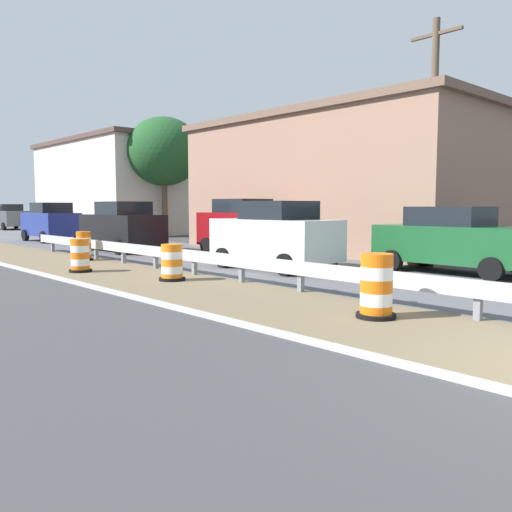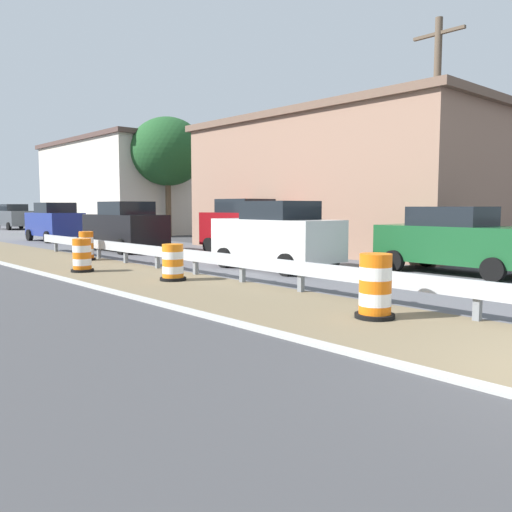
{
  "view_description": "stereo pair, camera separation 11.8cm",
  "coord_description": "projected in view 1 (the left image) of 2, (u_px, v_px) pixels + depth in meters",
  "views": [
    {
      "loc": [
        -6.9,
        -1.53,
        1.96
      ],
      "look_at": [
        1.03,
        7.1,
        0.85
      ],
      "focal_mm": 37.06,
      "sensor_mm": 36.0,
      "label": 1
    },
    {
      "loc": [
        -6.81,
        -1.61,
        1.96
      ],
      "look_at": [
        1.03,
        7.1,
        0.85
      ],
      "focal_mm": 37.06,
      "sensor_mm": 36.0,
      "label": 2
    }
  ],
  "objects": [
    {
      "name": "car_distant_a",
      "position": [
        245.0,
        226.0,
        21.82
      ],
      "size": [
        2.24,
        4.11,
        2.25
      ],
      "rotation": [
        0.0,
        0.0,
        -1.54
      ],
      "color": "maroon",
      "rests_on": "ground"
    },
    {
      "name": "car_distant_c",
      "position": [
        454.0,
        240.0,
        15.42
      ],
      "size": [
        2.12,
        4.54,
        1.95
      ],
      "rotation": [
        0.0,
        0.0,
        -1.58
      ],
      "color": "#195128",
      "rests_on": "ground"
    },
    {
      "name": "traffic_barrel_close",
      "position": [
        172.0,
        264.0,
        13.91
      ],
      "size": [
        0.7,
        0.7,
        0.96
      ],
      "color": "orange",
      "rests_on": "ground"
    },
    {
      "name": "roadside_shop_far",
      "position": [
        124.0,
        187.0,
        39.57
      ],
      "size": [
        8.61,
        13.77,
        6.71
      ],
      "color": "beige",
      "rests_on": "ground"
    },
    {
      "name": "car_trailing_near_lane",
      "position": [
        10.0,
        217.0,
        44.32
      ],
      "size": [
        2.23,
        4.14,
        2.12
      ],
      "rotation": [
        0.0,
        0.0,
        -1.54
      ],
      "color": "#4C5156",
      "rests_on": "ground"
    },
    {
      "name": "traffic_barrel_far",
      "position": [
        84.0,
        247.0,
        19.05
      ],
      "size": [
        0.64,
        0.64,
        1.05
      ],
      "color": "orange",
      "rests_on": "ground"
    },
    {
      "name": "traffic_barrel_nearest",
      "position": [
        376.0,
        289.0,
        9.25
      ],
      "size": [
        0.7,
        0.7,
        1.14
      ],
      "color": "orange",
      "rests_on": "ground"
    },
    {
      "name": "car_lead_near_lane",
      "position": [
        275.0,
        235.0,
        16.35
      ],
      "size": [
        2.09,
        4.17,
        2.11
      ],
      "rotation": [
        0.0,
        0.0,
        1.57
      ],
      "color": "silver",
      "rests_on": "ground"
    },
    {
      "name": "car_distant_b",
      "position": [
        51.0,
        222.0,
        29.35
      ],
      "size": [
        2.08,
        4.11,
        2.15
      ],
      "rotation": [
        0.0,
        0.0,
        1.57
      ],
      "color": "navy",
      "rests_on": "ground"
    },
    {
      "name": "traffic_barrel_mid",
      "position": [
        80.0,
        257.0,
        15.71
      ],
      "size": [
        0.67,
        0.67,
        0.99
      ],
      "color": "orange",
      "rests_on": "ground"
    },
    {
      "name": "tree_roadside",
      "position": [
        164.0,
        152.0,
        33.43
      ],
      "size": [
        4.79,
        4.79,
        7.57
      ],
      "color": "brown",
      "rests_on": "ground"
    },
    {
      "name": "utility_pole_near",
      "position": [
        433.0,
        139.0,
        17.54
      ],
      "size": [
        0.24,
        1.8,
        8.06
      ],
      "color": "brown",
      "rests_on": "ground"
    },
    {
      "name": "roadside_shop_near",
      "position": [
        347.0,
        184.0,
        24.38
      ],
      "size": [
        8.57,
        13.98,
        5.95
      ],
      "color": "#93705B",
      "rests_on": "ground"
    },
    {
      "name": "car_lead_far_lane",
      "position": [
        122.0,
        227.0,
        22.89
      ],
      "size": [
        2.11,
        4.41,
        2.15
      ],
      "rotation": [
        0.0,
        0.0,
        1.57
      ],
      "color": "black",
      "rests_on": "ground"
    },
    {
      "name": "car_mid_far_lane",
      "position": [
        54.0,
        220.0,
        37.19
      ],
      "size": [
        2.18,
        4.45,
        1.97
      ],
      "rotation": [
        0.0,
        0.0,
        -1.59
      ],
      "color": "#195128",
      "rests_on": "ground"
    }
  ]
}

